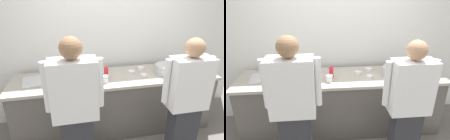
% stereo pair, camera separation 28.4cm
% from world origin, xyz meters
% --- Properties ---
extents(wall_back, '(4.61, 0.10, 2.72)m').
position_xyz_m(wall_back, '(0.00, 0.87, 1.36)').
color(wall_back, white).
rests_on(wall_back, ground).
extents(prep_counter, '(2.94, 0.72, 0.88)m').
position_xyz_m(prep_counter, '(0.00, 0.38, 0.44)').
color(prep_counter, '#56514C').
rests_on(prep_counter, ground).
extents(chef_near_left, '(0.61, 0.24, 1.67)m').
position_xyz_m(chef_near_left, '(-0.60, -0.38, 0.88)').
color(chef_near_left, '#2D2D33').
rests_on(chef_near_left, ground).
extents(chef_center, '(0.59, 0.24, 1.59)m').
position_xyz_m(chef_center, '(0.67, -0.39, 0.84)').
color(chef_center, '#2D2D33').
rests_on(chef_center, ground).
extents(plate_stack_front, '(0.21, 0.21, 0.05)m').
position_xyz_m(plate_stack_front, '(-0.66, 0.22, 0.91)').
color(plate_stack_front, white).
rests_on(plate_stack_front, prep_counter).
extents(plate_stack_rear, '(0.23, 0.23, 0.05)m').
position_xyz_m(plate_stack_rear, '(1.16, 0.33, 0.91)').
color(plate_stack_rear, white).
rests_on(plate_stack_rear, prep_counter).
extents(mixing_bowl_steel, '(0.35, 0.35, 0.13)m').
position_xyz_m(mixing_bowl_steel, '(0.77, 0.33, 0.95)').
color(mixing_bowl_steel, '#B7BABF').
rests_on(mixing_bowl_steel, prep_counter).
extents(sheet_tray, '(0.47, 0.40, 0.02)m').
position_xyz_m(sheet_tray, '(-1.06, 0.40, 0.90)').
color(sheet_tray, '#B7BABF').
rests_on(sheet_tray, prep_counter).
extents(squeeze_bottle_primary, '(0.06, 0.06, 0.20)m').
position_xyz_m(squeeze_bottle_primary, '(-0.15, 0.32, 0.98)').
color(squeeze_bottle_primary, red).
rests_on(squeeze_bottle_primary, prep_counter).
extents(ramekin_red_sauce, '(0.08, 0.08, 0.04)m').
position_xyz_m(ramekin_red_sauce, '(0.39, 0.29, 0.91)').
color(ramekin_red_sauce, white).
rests_on(ramekin_red_sauce, prep_counter).
extents(ramekin_orange_sauce, '(0.09, 0.09, 0.04)m').
position_xyz_m(ramekin_orange_sauce, '(0.25, 0.43, 0.91)').
color(ramekin_orange_sauce, white).
rests_on(ramekin_orange_sauce, prep_counter).
extents(ramekin_yellow_sauce, '(0.11, 0.11, 0.04)m').
position_xyz_m(ramekin_yellow_sauce, '(0.44, 0.56, 0.90)').
color(ramekin_yellow_sauce, white).
rests_on(ramekin_yellow_sauce, prep_counter).
extents(deli_cup, '(0.09, 0.09, 0.10)m').
position_xyz_m(deli_cup, '(-0.18, 0.22, 0.93)').
color(deli_cup, white).
rests_on(deli_cup, prep_counter).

